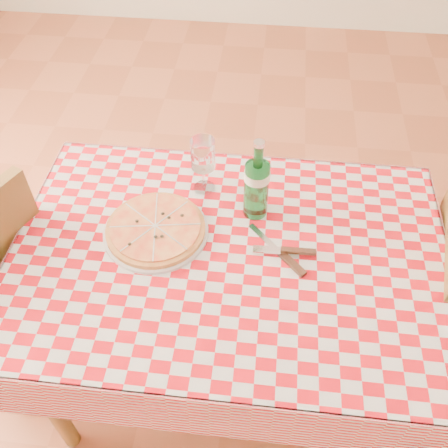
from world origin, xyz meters
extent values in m
plane|color=brown|center=(0.00, 0.00, 0.00)|extent=(6.00, 6.00, 0.00)
cube|color=brown|center=(0.00, 0.00, 0.73)|extent=(1.20, 0.80, 0.04)
cylinder|color=brown|center=(-0.54, -0.34, 0.35)|extent=(0.06, 0.06, 0.71)
cylinder|color=brown|center=(0.54, -0.34, 0.35)|extent=(0.06, 0.06, 0.71)
cylinder|color=brown|center=(-0.54, 0.34, 0.35)|extent=(0.06, 0.06, 0.71)
cylinder|color=brown|center=(0.54, 0.34, 0.35)|extent=(0.06, 0.06, 0.71)
cube|color=#B20A14|center=(0.00, 0.00, 0.75)|extent=(1.30, 0.90, 0.01)
cylinder|color=brown|center=(0.64, -0.08, 0.23)|extent=(0.04, 0.04, 0.46)
cylinder|color=brown|center=(0.71, 0.30, 0.23)|extent=(0.04, 0.04, 0.46)
cylinder|color=brown|center=(-0.66, 0.08, 0.22)|extent=(0.04, 0.04, 0.43)
cylinder|color=brown|center=(-0.99, 0.23, 0.22)|extent=(0.04, 0.04, 0.43)
camera|label=1|loc=(0.09, -0.92, 1.91)|focal=40.00mm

